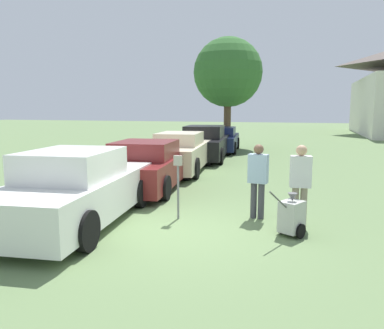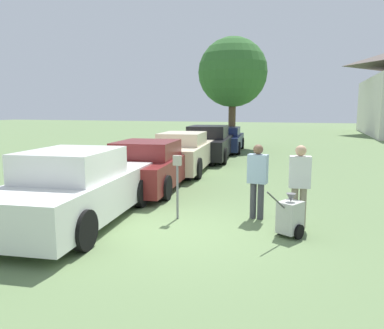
% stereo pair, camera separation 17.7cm
% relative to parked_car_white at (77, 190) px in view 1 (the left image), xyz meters
% --- Properties ---
extents(ground_plane, '(120.00, 120.00, 0.00)m').
position_rel_parked_car_white_xyz_m(ground_plane, '(2.33, 0.20, -0.73)').
color(ground_plane, '#607A4C').
extents(parked_car_white, '(2.39, 4.93, 1.59)m').
position_rel_parked_car_white_xyz_m(parked_car_white, '(0.00, 0.00, 0.00)').
color(parked_car_white, silver).
rests_on(parked_car_white, ground_plane).
extents(parked_car_maroon, '(2.42, 4.80, 1.46)m').
position_rel_parked_car_white_xyz_m(parked_car_maroon, '(-0.00, 3.71, -0.05)').
color(parked_car_maroon, maroon).
rests_on(parked_car_maroon, ground_plane).
extents(parked_car_cream, '(2.30, 5.08, 1.52)m').
position_rel_parked_car_white_xyz_m(parked_car_cream, '(-0.00, 6.99, -0.01)').
color(parked_car_cream, beige).
rests_on(parked_car_cream, ground_plane).
extents(parked_car_black, '(2.49, 5.33, 1.62)m').
position_rel_parked_car_white_xyz_m(parked_car_black, '(0.00, 10.69, 0.02)').
color(parked_car_black, black).
rests_on(parked_car_black, ground_plane).
extents(parked_car_navy, '(2.35, 4.84, 1.38)m').
position_rel_parked_car_white_xyz_m(parked_car_navy, '(-0.00, 14.24, -0.08)').
color(parked_car_navy, '#19234C').
rests_on(parked_car_navy, ground_plane).
extents(parking_meter, '(0.18, 0.09, 1.42)m').
position_rel_parked_car_white_xyz_m(parking_meter, '(1.94, 0.93, 0.25)').
color(parking_meter, slate).
rests_on(parking_meter, ground_plane).
extents(person_worker, '(0.45, 0.28, 1.66)m').
position_rel_parked_car_white_xyz_m(person_worker, '(3.62, 1.48, 0.21)').
color(person_worker, '#3F3F47').
rests_on(person_worker, ground_plane).
extents(person_supervisor, '(0.45, 0.27, 1.70)m').
position_rel_parked_car_white_xyz_m(person_supervisor, '(4.52, 1.18, 0.23)').
color(person_supervisor, gray).
rests_on(person_supervisor, ground_plane).
extents(equipment_cart, '(0.66, 0.95, 1.00)m').
position_rel_parked_car_white_xyz_m(equipment_cart, '(4.39, 0.49, -0.35)').
color(equipment_cart, '#B2B2AD').
rests_on(equipment_cart, ground_plane).
extents(shade_tree, '(4.18, 4.18, 6.70)m').
position_rel_parked_car_white_xyz_m(shade_tree, '(-0.02, 16.23, 3.85)').
color(shade_tree, brown).
rests_on(shade_tree, ground_plane).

